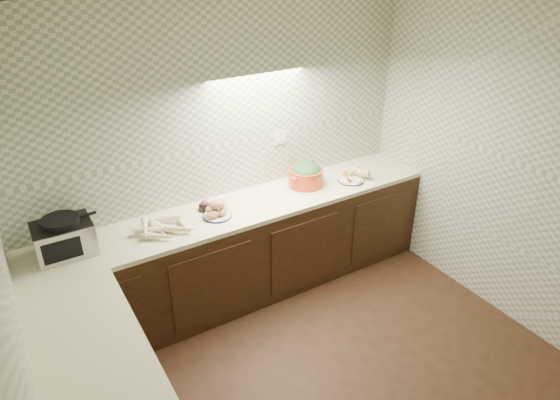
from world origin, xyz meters
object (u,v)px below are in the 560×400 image
toaster_oven (64,237)px  dutch_oven (306,174)px  sweet_potato_plate (217,210)px  parsnip_pile (163,229)px  veg_plate (353,175)px  onion_bowl (206,206)px

toaster_oven → dutch_oven: (2.11, 0.01, -0.03)m
sweet_potato_plate → dutch_oven: size_ratio=0.59×
parsnip_pile → veg_plate: veg_plate is taller
toaster_oven → sweet_potato_plate: 1.16m
parsnip_pile → onion_bowl: (0.43, 0.16, 0.00)m
dutch_oven → parsnip_pile: bearing=166.1°
parsnip_pile → onion_bowl: size_ratio=3.56×
dutch_oven → veg_plate: 0.48m
parsnip_pile → dutch_oven: dutch_oven is taller
onion_bowl → veg_plate: bearing=-7.0°
sweet_potato_plate → dutch_oven: dutch_oven is taller
sweet_potato_plate → parsnip_pile: bearing=-178.0°
toaster_oven → parsnip_pile: 0.71m
onion_bowl → sweet_potato_plate: bearing=-79.1°
dutch_oven → veg_plate: dutch_oven is taller
toaster_oven → parsnip_pile: size_ratio=0.88×
veg_plate → toaster_oven: bearing=177.4°
veg_plate → dutch_oven: bearing=164.9°
sweet_potato_plate → veg_plate: bearing=-1.1°
onion_bowl → dutch_oven: 0.98m
parsnip_pile → veg_plate: size_ratio=1.45×
parsnip_pile → toaster_oven: bearing=171.5°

